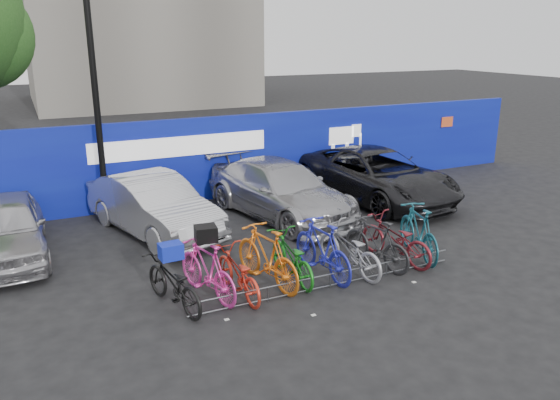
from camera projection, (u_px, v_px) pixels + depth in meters
ground at (315, 276)px, 10.91m from camera, size 100.00×100.00×0.00m
hoarding at (215, 158)px, 15.75m from camera, size 22.00×0.18×2.40m
lamppost at (95, 92)px, 13.31m from camera, size 0.25×0.50×6.11m
bike_rack at (330, 280)px, 10.35m from camera, size 5.60×0.03×0.30m
car_0 at (5, 228)px, 11.60m from camera, size 1.60×3.97×1.35m
car_1 at (153, 205)px, 13.06m from camera, size 2.66×4.52×1.41m
car_2 at (280, 190)px, 14.31m from camera, size 2.99×5.25×1.43m
car_3 at (376, 175)px, 15.73m from camera, size 3.03×5.56×1.48m
bike_0 at (173, 283)px, 9.52m from camera, size 1.06×1.88×0.93m
bike_1 at (207, 269)px, 9.89m from camera, size 0.95×1.90×1.10m
bike_2 at (238, 273)px, 9.96m from camera, size 0.73×1.75×0.90m
bike_3 at (267, 256)px, 10.35m from camera, size 0.94×2.04×1.18m
bike_4 at (291, 257)px, 10.62m from camera, size 0.64×1.78×0.93m
bike_5 at (322, 249)px, 10.74m from camera, size 0.70×1.97×1.16m
bike_6 at (349, 249)px, 10.94m from camera, size 0.93×1.95×0.98m
bike_7 at (376, 243)px, 11.20m from camera, size 0.88×1.81×1.05m
bike_8 at (395, 239)px, 11.47m from camera, size 1.06×1.98×0.99m
bike_9 at (419, 231)px, 11.71m from camera, size 1.00×1.99×1.15m
cargo_crate at (171, 251)px, 9.34m from camera, size 0.40×0.31×0.28m
cargo_topcase at (206, 234)px, 9.69m from camera, size 0.42×0.39×0.28m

